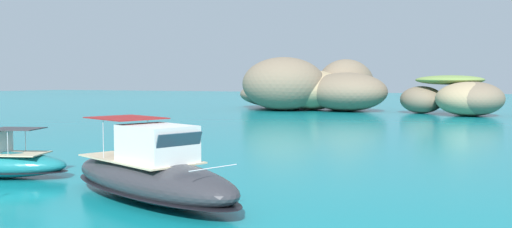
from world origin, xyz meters
name	(u,v)px	position (x,y,z in m)	size (l,w,h in m)	color
islet_large	(312,89)	(-17.65, 74.88, 3.34)	(30.62, 24.16, 8.49)	#756651
islet_small	(461,97)	(5.67, 70.00, 2.48)	(16.77, 14.12, 5.52)	#756651
motorboat_charcoal	(151,175)	(-1.51, 8.88, 1.02)	(10.68, 6.49, 3.21)	#2D2D33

